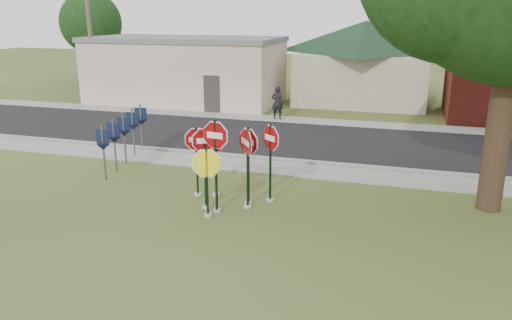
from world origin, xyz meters
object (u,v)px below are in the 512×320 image
(stop_sign_center, at_px, (216,152))
(stop_sign_yellow, at_px, (207,173))
(pedestrian, at_px, (277,103))
(stop_sign_left, at_px, (205,157))
(utility_pole_near, at_px, (89,25))

(stop_sign_center, relative_size, stop_sign_yellow, 1.33)
(stop_sign_center, distance_m, pedestrian, 13.49)
(stop_sign_center, relative_size, pedestrian, 1.60)
(stop_sign_left, distance_m, utility_pole_near, 19.76)
(stop_sign_center, height_order, stop_sign_left, stop_sign_center)
(stop_sign_yellow, xyz_separation_m, utility_pole_near, (-13.69, 14.70, 3.67))
(stop_sign_yellow, relative_size, pedestrian, 1.21)
(stop_sign_left, bearing_deg, stop_sign_yellow, -62.71)
(utility_pole_near, relative_size, pedestrian, 5.28)
(stop_sign_yellow, height_order, utility_pole_near, utility_pole_near)
(utility_pole_near, bearing_deg, stop_sign_center, -46.02)
(stop_sign_left, xyz_separation_m, utility_pole_near, (-13.40, 14.13, 3.37))
(stop_sign_center, bearing_deg, pedestrian, 97.14)
(stop_sign_left, relative_size, pedestrian, 1.44)
(stop_sign_center, distance_m, stop_sign_left, 0.52)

